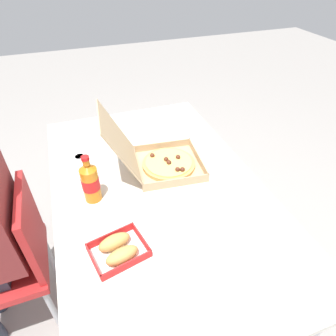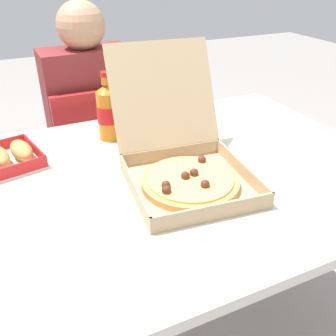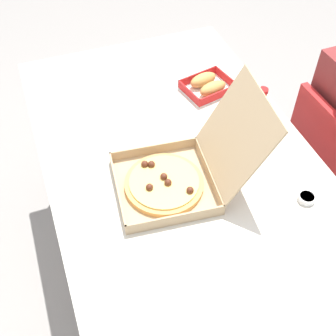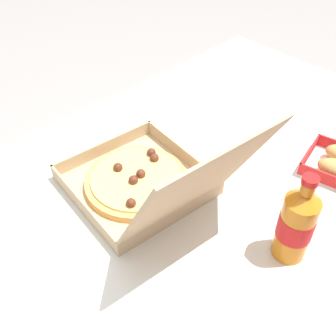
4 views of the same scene
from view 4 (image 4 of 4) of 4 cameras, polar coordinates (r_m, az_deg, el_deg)
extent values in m
plane|color=gray|center=(1.68, 2.61, -20.75)|extent=(10.00, 10.00, 0.00)
cube|color=silver|center=(1.07, 3.85, -2.51)|extent=(1.50, 0.92, 0.03)
cylinder|color=#B7B7BC|center=(1.91, 8.68, 5.53)|extent=(0.05, 0.05, 0.73)
cube|color=tan|center=(1.05, -4.37, -2.34)|extent=(0.34, 0.34, 0.01)
cube|color=tan|center=(1.13, -8.84, 2.80)|extent=(0.31, 0.04, 0.04)
cube|color=tan|center=(1.10, 2.09, 1.96)|extent=(0.04, 0.31, 0.04)
cube|color=tan|center=(0.98, -11.76, -5.21)|extent=(0.04, 0.31, 0.04)
cube|color=tan|center=(0.94, 0.86, -6.49)|extent=(0.31, 0.04, 0.04)
cube|color=tan|center=(0.79, 4.32, -2.16)|extent=(0.32, 0.18, 0.28)
cylinder|color=tan|center=(1.04, -4.41, -1.87)|extent=(0.26, 0.26, 0.02)
cylinder|color=#EAC666|center=(1.03, -4.44, -1.40)|extent=(0.23, 0.23, 0.01)
sphere|color=#562819|center=(1.07, -1.91, 1.41)|extent=(0.02, 0.02, 0.02)
sphere|color=#562819|center=(1.03, -3.79, -0.80)|extent=(0.02, 0.02, 0.02)
sphere|color=#562819|center=(1.05, -6.94, 0.08)|extent=(0.02, 0.02, 0.02)
sphere|color=#562819|center=(1.09, -2.33, 2.14)|extent=(0.02, 0.02, 0.02)
sphere|color=#562819|center=(0.96, -5.15, -4.87)|extent=(0.02, 0.02, 0.02)
sphere|color=#562819|center=(1.01, -4.82, -1.67)|extent=(0.02, 0.02, 0.02)
cube|color=red|center=(1.17, 18.95, 1.94)|extent=(0.15, 0.04, 0.03)
cube|color=red|center=(1.10, 22.17, -1.87)|extent=(0.05, 0.19, 0.03)
cylinder|color=orange|center=(0.89, 17.17, -7.98)|extent=(0.07, 0.07, 0.16)
cone|color=orange|center=(0.82, 18.46, -3.84)|extent=(0.07, 0.07, 0.02)
cylinder|color=orange|center=(0.80, 18.84, -2.61)|extent=(0.03, 0.03, 0.02)
cylinder|color=red|center=(0.79, 19.15, -1.62)|extent=(0.03, 0.03, 0.01)
cylinder|color=red|center=(0.88, 17.28, -7.64)|extent=(0.07, 0.07, 0.06)
camera|label=1|loc=(1.54, 50.33, 36.93)|focal=31.12mm
camera|label=2|loc=(1.58, -13.30, 34.30)|focal=39.63mm
camera|label=3|loc=(1.02, -88.09, 29.49)|focal=45.89mm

